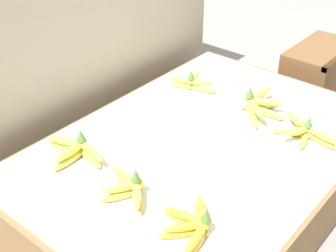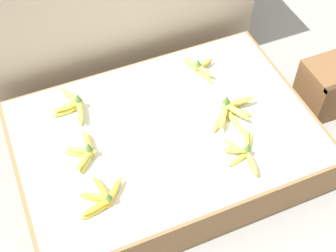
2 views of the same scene
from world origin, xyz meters
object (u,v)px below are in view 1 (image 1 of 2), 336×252
banana_bunch_front_left (193,225)px  banana_bunch_middle_midleft (258,105)px  wooden_crate (318,72)px  banana_bunch_back_midleft (192,82)px  banana_bunch_back_left (76,150)px  banana_bunch_front_midleft (305,132)px  banana_bunch_middle_left (130,188)px

banana_bunch_front_left → banana_bunch_middle_midleft: (0.64, 0.18, 0.00)m
wooden_crate → banana_bunch_back_midleft: (-0.65, 0.26, 0.12)m
banana_bunch_middle_midleft → banana_bunch_back_left: (-0.61, 0.29, 0.00)m
wooden_crate → banana_bunch_middle_midleft: (-0.64, -0.04, 0.12)m
wooden_crate → banana_bunch_back_midleft: size_ratio=2.01×
banana_bunch_front_midleft → banana_bunch_back_midleft: 0.51m
banana_bunch_front_left → banana_bunch_middle_left: (-0.00, 0.22, 0.00)m
wooden_crate → banana_bunch_back_left: bearing=168.6°
banana_bunch_front_midleft → banana_bunch_front_left: bearing=177.7°
banana_bunch_front_midleft → banana_bunch_middle_midleft: 0.21m
banana_bunch_front_midleft → banana_bunch_middle_midleft: (0.05, 0.21, 0.00)m
wooden_crate → banana_bunch_back_left: size_ratio=1.64×
banana_bunch_front_left → banana_bunch_back_midleft: size_ratio=1.04×
banana_bunch_front_left → banana_bunch_back_left: (0.02, 0.48, 0.00)m
banana_bunch_front_left → banana_bunch_back_left: bearing=87.2°
banana_bunch_back_midleft → banana_bunch_middle_midleft: bearing=-88.1°
banana_bunch_front_left → banana_bunch_middle_left: banana_bunch_middle_left is taller
banana_bunch_front_midleft → banana_bunch_back_left: (-0.56, 0.50, 0.01)m
banana_bunch_back_left → banana_bunch_back_midleft: (0.60, 0.00, -0.00)m
banana_bunch_back_midleft → wooden_crate: bearing=-21.6°
banana_bunch_middle_left → banana_bunch_front_midleft: bearing=-22.8°
banana_bunch_middle_left → banana_bunch_front_left: bearing=-89.8°
banana_bunch_middle_midleft → wooden_crate: bearing=3.6°
banana_bunch_front_left → banana_bunch_front_midleft: size_ratio=0.89×
banana_bunch_middle_left → banana_bunch_back_left: (0.02, 0.25, 0.00)m
banana_bunch_back_midleft → banana_bunch_back_left: bearing=-179.7°
banana_bunch_front_midleft → banana_bunch_middle_left: (-0.59, 0.25, 0.00)m
wooden_crate → banana_bunch_front_midleft: banana_bunch_front_midleft is taller
banana_bunch_middle_midleft → banana_bunch_middle_left: bearing=176.6°
banana_bunch_front_midleft → banana_bunch_back_left: bearing=138.3°
wooden_crate → banana_bunch_middle_midleft: size_ratio=1.54×
banana_bunch_middle_midleft → banana_bunch_back_left: bearing=154.5°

